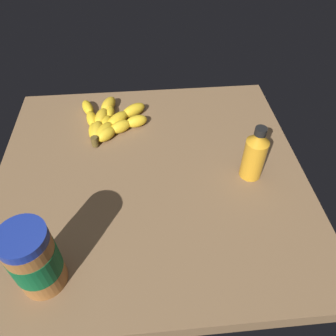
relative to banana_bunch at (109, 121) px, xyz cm
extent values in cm
cube|color=brown|center=(11.74, -21.39, -4.00)|extent=(81.96, 79.70, 4.45)
ellipsoid|color=yellow|center=(-0.56, -6.25, 0.04)|extent=(7.36, 7.21, 3.63)
ellipsoid|color=yellow|center=(3.70, -3.07, 0.04)|extent=(7.60, 6.51, 3.63)
ellipsoid|color=yellow|center=(8.55, -0.90, 0.04)|extent=(7.47, 5.50, 3.63)
ellipsoid|color=yellow|center=(-1.15, -4.95, 0.11)|extent=(7.48, 9.07, 3.77)
ellipsoid|color=yellow|center=(2.81, 0.34, 0.11)|extent=(8.41, 8.65, 3.77)
ellipsoid|color=yellow|center=(7.78, 4.69, 0.11)|extent=(8.96, 7.86, 3.77)
ellipsoid|color=yellow|center=(-2.26, -5.28, -0.24)|extent=(5.02, 7.02, 3.07)
ellipsoid|color=yellow|center=(-0.80, -0.41, -0.24)|extent=(4.48, 6.91, 3.07)
ellipsoid|color=yellow|center=(0.14, 4.58, -0.24)|extent=(3.90, 6.72, 3.07)
ellipsoid|color=yellow|center=(-3.19, -4.37, 0.11)|extent=(4.48, 8.41, 3.77)
ellipsoid|color=yellow|center=(-2.18, 2.02, 0.11)|extent=(5.48, 8.74, 3.77)
ellipsoid|color=yellow|center=(-0.33, 8.22, 0.11)|extent=(6.37, 8.91, 3.77)
ellipsoid|color=yellow|center=(-4.16, -4.49, -0.20)|extent=(4.05, 8.17, 3.15)
ellipsoid|color=yellow|center=(-5.22, 1.70, -0.20)|extent=(4.79, 8.35, 3.15)
ellipsoid|color=yellow|center=(-6.91, 7.75, -0.20)|extent=(5.48, 8.45, 3.15)
cylinder|color=brown|center=(-3.61, -9.10, 0.03)|extent=(2.00, 2.00, 3.00)
cylinder|color=#9E602D|center=(-11.35, -48.94, 5.50)|extent=(9.07, 9.07, 14.55)
cylinder|color=#0F592D|center=(-11.35, -48.94, 6.23)|extent=(9.26, 9.26, 6.55)
cylinder|color=navy|center=(-11.35, -48.94, 13.81)|extent=(9.00, 9.00, 2.07)
cylinder|color=orange|center=(37.99, -24.01, 3.94)|extent=(5.72, 5.72, 11.43)
cone|color=orange|center=(37.99, -24.01, 10.86)|extent=(5.72, 5.72, 2.41)
cylinder|color=black|center=(37.99, -24.01, 12.99)|extent=(2.90, 2.90, 1.85)
camera|label=1|loc=(10.87, -81.05, 62.47)|focal=35.03mm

